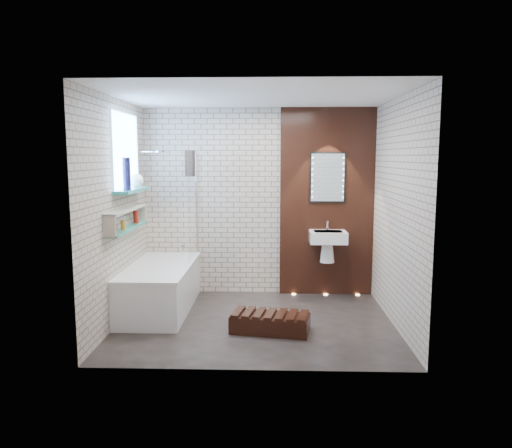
{
  "coord_description": "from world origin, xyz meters",
  "views": [
    {
      "loc": [
        0.19,
        -5.56,
        1.94
      ],
      "look_at": [
        0.0,
        0.15,
        1.15
      ],
      "focal_mm": 34.45,
      "sensor_mm": 36.0,
      "label": 1
    }
  ],
  "objects_px": {
    "bathtub": "(160,287)",
    "walnut_step": "(270,323)",
    "bath_screen": "(192,206)",
    "washbasin": "(328,241)",
    "led_mirror": "(328,178)"
  },
  "relations": [
    {
      "from": "led_mirror",
      "to": "washbasin",
      "type": "bearing_deg",
      "value": -90.0
    },
    {
      "from": "washbasin",
      "to": "led_mirror",
      "type": "xyz_separation_m",
      "value": [
        0.0,
        0.16,
        0.86
      ]
    },
    {
      "from": "bathtub",
      "to": "washbasin",
      "type": "xyz_separation_m",
      "value": [
        2.17,
        0.62,
        0.5
      ]
    },
    {
      "from": "bathtub",
      "to": "bath_screen",
      "type": "distance_m",
      "value": 1.14
    },
    {
      "from": "bath_screen",
      "to": "walnut_step",
      "type": "distance_m",
      "value": 1.98
    },
    {
      "from": "walnut_step",
      "to": "bathtub",
      "type": "bearing_deg",
      "value": 151.78
    },
    {
      "from": "led_mirror",
      "to": "walnut_step",
      "type": "relative_size",
      "value": 0.82
    },
    {
      "from": "bathtub",
      "to": "walnut_step",
      "type": "relative_size",
      "value": 2.03
    },
    {
      "from": "washbasin",
      "to": "led_mirror",
      "type": "height_order",
      "value": "led_mirror"
    },
    {
      "from": "bathtub",
      "to": "walnut_step",
      "type": "height_order",
      "value": "bathtub"
    },
    {
      "from": "washbasin",
      "to": "walnut_step",
      "type": "relative_size",
      "value": 0.68
    },
    {
      "from": "walnut_step",
      "to": "led_mirror",
      "type": "bearing_deg",
      "value": 63.12
    },
    {
      "from": "bath_screen",
      "to": "walnut_step",
      "type": "height_order",
      "value": "bath_screen"
    },
    {
      "from": "bath_screen",
      "to": "bathtub",
      "type": "bearing_deg",
      "value": -128.9
    },
    {
      "from": "led_mirror",
      "to": "walnut_step",
      "type": "height_order",
      "value": "led_mirror"
    }
  ]
}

